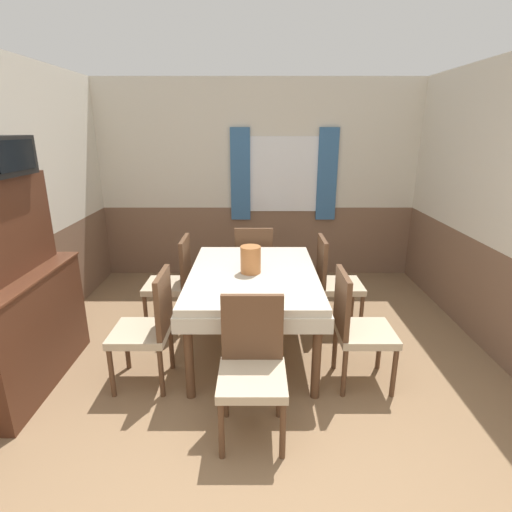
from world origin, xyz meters
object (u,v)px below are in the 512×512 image
Objects in this scene: chair_right_far at (333,279)px; chair_head_window at (254,263)px; sideboard at (15,304)px; vase at (250,260)px; dining_table at (253,283)px; chair_left_far at (173,279)px; chair_left_near at (149,325)px; chair_head_near at (252,364)px; chair_right_near at (357,325)px.

chair_right_far is 1.00× the size of chair_head_window.
vase is (1.81, 0.50, 0.19)m from sideboard.
dining_table is 0.97m from chair_left_far.
chair_left_near is 0.98m from chair_head_near.
chair_head_near and chair_head_window have the same top height.
chair_right_far is 2.83m from sideboard.
dining_table is at bearing -121.33° from chair_right_near.
chair_head_window is at bearing 90.00° from dining_table.
sideboard reaches higher than vase.
chair_right_near is 1.00× the size of chair_left_far.
chair_right_far is 1.00× the size of chair_head_near.
chair_left_near is at bearing -90.00° from chair_right_near.
chair_left_far is (-1.63, 1.00, 0.00)m from chair_right_near.
sideboard is at bearing -164.56° from dining_table.
chair_left_far is 1.44m from sideboard.
chair_left_far and chair_head_window have the same top height.
chair_head_window is (0.00, 2.07, 0.00)m from chair_head_near.
dining_table is 1.67× the size of chair_left_near.
vase is at bearing 15.42° from sideboard.
chair_left_near is at bearing -180.00° from chair_left_far.
sideboard is at bearing -139.90° from chair_head_window.
vase is (0.80, -0.50, 0.38)m from chair_left_far.
chair_left_far is 1.00× the size of chair_head_window.
chair_head_near is at bearing -16.16° from sideboard.
chair_left_far and chair_head_near have the same top height.
chair_head_window is (-0.82, 1.53, 0.00)m from chair_right_near.
chair_right_far is 1.05m from vase.
sideboard is at bearing -89.85° from chair_right_near.
dining_table is 1.67× the size of chair_right_far.
dining_table is 1.90m from sideboard.
chair_right_near is at bearing 0.00° from chair_right_far.
chair_left_near is 1.00m from chair_left_far.
chair_right_far is 1.91m from chair_left_near.
vase is at bearing -59.01° from chair_right_far.
chair_left_far is 1.74m from chair_head_near.
chair_right_far is 1.74m from chair_head_near.
dining_table is 1.67× the size of chair_head_near.
sideboard is (-2.65, -1.00, 0.19)m from chair_right_far.
chair_left_near is 1.00× the size of chair_head_window.
sideboard reaches higher than chair_left_near.
sideboard is 6.93× the size of vase.
chair_right_near is 2.65m from sideboard.
chair_left_far is at bearing 44.78° from sideboard.
sideboard is 1.88m from vase.
chair_head_window is (0.82, 1.53, 0.00)m from chair_left_near.
chair_right_near is 1.00× the size of chair_head_near.
chair_head_window is 3.97× the size of vase.
chair_right_far is 3.97× the size of vase.
chair_left_near is 1.74m from chair_head_window.
chair_head_window reaches higher than dining_table.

